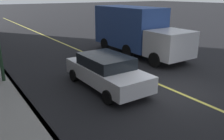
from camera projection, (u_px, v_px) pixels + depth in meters
ground at (172, 90)px, 10.69m from camera, size 200.00×200.00×0.00m
sidewalk_slab at (7, 140)px, 6.92m from camera, size 80.00×2.51×0.15m
curb_edge at (46, 127)px, 7.54m from camera, size 80.00×0.16×0.15m
lane_stripe_center at (172, 90)px, 10.69m from camera, size 80.00×0.16×0.01m
car_white at (106, 71)px, 10.80m from camera, size 4.75×2.09×1.51m
truck_blue at (135, 30)px, 16.71m from camera, size 8.05×2.66×3.30m
traffic_light_mast at (31, 2)px, 11.18m from camera, size 0.28×4.38×5.48m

